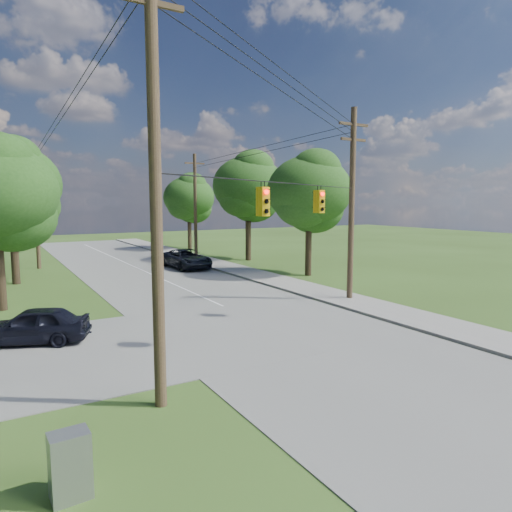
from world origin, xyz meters
TOP-DOWN VIEW (x-y plane):
  - ground at (0.00, 0.00)m, footprint 140.00×140.00m
  - main_road at (2.00, 5.00)m, footprint 10.00×100.00m
  - sidewalk_east at (8.70, 5.00)m, footprint 2.60×100.00m
  - pole_sw at (-4.60, 0.40)m, footprint 2.00×0.32m
  - pole_ne at (8.90, 8.00)m, footprint 2.00×0.32m
  - pole_north_e at (8.90, 30.00)m, footprint 2.00×0.32m
  - pole_north_w at (-5.00, 30.00)m, footprint 2.00×0.32m
  - power_lines at (1.50, 11.54)m, footprint 13.93×29.62m
  - traffic_signals at (2.55, 4.43)m, footprint 4.91×3.27m
  - tree_w_mid at (-7.00, 23.00)m, footprint 6.40×6.40m
  - tree_e_near at (12.00, 16.00)m, footprint 6.20×6.20m
  - tree_e_mid at (12.50, 26.00)m, footprint 6.60×6.60m
  - tree_e_far at (11.50, 38.00)m, footprint 5.80×5.80m
  - car_cross_dark at (-7.11, 8.08)m, footprint 4.47×3.09m
  - car_main_north at (5.50, 23.89)m, footprint 2.86×5.72m
  - control_cabinet at (-7.30, -2.52)m, footprint 0.73×0.55m

SIDE VIEW (x-z plane):
  - ground at x=0.00m, z-range 0.00..0.00m
  - main_road at x=2.00m, z-range 0.00..0.03m
  - sidewalk_east at x=8.70m, z-range 0.00..0.12m
  - control_cabinet at x=-7.30m, z-range 0.00..1.28m
  - car_cross_dark at x=-7.11m, z-range 0.03..1.45m
  - car_main_north at x=5.50m, z-range 0.03..1.59m
  - pole_north_e at x=8.90m, z-range 0.13..10.13m
  - pole_north_w at x=-5.00m, z-range 0.13..10.13m
  - pole_ne at x=8.90m, z-range 0.22..10.72m
  - traffic_signals at x=2.55m, z-range 4.97..6.02m
  - tree_e_far at x=11.50m, z-range 1.76..10.08m
  - pole_sw at x=-4.60m, z-range 0.23..12.23m
  - tree_e_near at x=12.00m, z-range 1.85..10.66m
  - tree_w_mid at x=-7.00m, z-range 1.97..11.19m
  - tree_e_mid at x=12.50m, z-range 2.09..11.73m
  - power_lines at x=1.50m, z-range 6.69..11.62m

